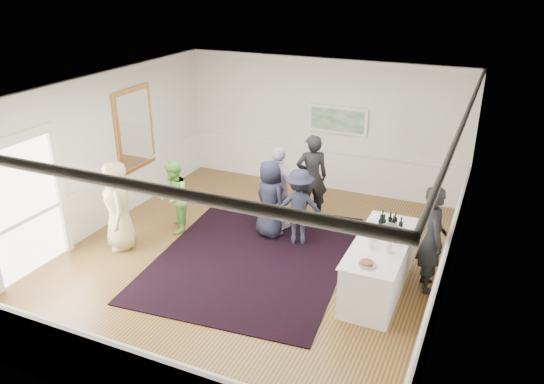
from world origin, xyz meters
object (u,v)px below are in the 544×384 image
at_px(bartender, 432,239).
at_px(guest_tan, 118,206).
at_px(ice_bucket, 390,233).
at_px(nut_bowl, 367,264).
at_px(guest_dark_b, 312,177).
at_px(guest_green, 174,197).
at_px(guest_navy, 270,199).
at_px(guest_lilac, 279,189).
at_px(serving_table, 379,266).
at_px(guest_dark_a, 299,207).

distance_m(bartender, guest_tan, 5.82).
xyz_separation_m(ice_bucket, nut_bowl, (-0.13, -0.99, -0.08)).
height_order(guest_dark_b, ice_bucket, guest_dark_b).
bearing_deg(guest_green, guest_navy, 79.58).
bearing_deg(nut_bowl, ice_bucket, 82.57).
bearing_deg(ice_bucket, guest_lilac, 152.83).
xyz_separation_m(serving_table, guest_green, (-4.40, 0.46, 0.30)).
relative_size(guest_tan, guest_dark_a, 1.14).
bearing_deg(guest_dark_a, guest_green, -6.05).
distance_m(guest_green, guest_dark_b, 2.95).
distance_m(guest_tan, nut_bowl, 4.96).
xyz_separation_m(guest_dark_a, guest_dark_b, (-0.18, 1.21, 0.16)).
xyz_separation_m(guest_tan, nut_bowl, (4.95, -0.30, 0.07)).
bearing_deg(bartender, guest_lilac, 51.33).
distance_m(serving_table, guest_lilac, 2.91).
height_order(guest_navy, ice_bucket, guest_navy).
relative_size(bartender, nut_bowl, 7.13).
distance_m(guest_tan, guest_green, 1.18).
bearing_deg(serving_table, bartender, 28.53).
height_order(guest_tan, nut_bowl, guest_tan).
relative_size(guest_green, ice_bucket, 5.89).
bearing_deg(guest_green, guest_dark_b, 98.10).
distance_m(bartender, guest_navy, 3.34).
height_order(guest_dark_a, guest_navy, guest_navy).
relative_size(serving_table, guest_lilac, 1.27).
bearing_deg(guest_dark_a, ice_bucket, 137.36).
bearing_deg(bartender, nut_bowl, 127.42).
bearing_deg(guest_tan, guest_navy, 79.20).
xyz_separation_m(guest_lilac, nut_bowl, (2.45, -2.31, 0.07)).
bearing_deg(nut_bowl, guest_green, 163.21).
bearing_deg(guest_dark_b, guest_dark_a, 67.09).
relative_size(guest_lilac, guest_navy, 1.11).
xyz_separation_m(guest_green, guest_dark_a, (2.53, 0.56, 0.02)).
distance_m(serving_table, bartender, 0.98).
xyz_separation_m(bartender, nut_bowl, (-0.79, -1.27, 0.02)).
bearing_deg(guest_dark_b, guest_lilac, 29.31).
relative_size(guest_green, guest_dark_a, 0.98).
bearing_deg(ice_bucket, guest_dark_a, 155.78).
xyz_separation_m(guest_dark_a, nut_bowl, (1.83, -1.87, 0.18)).
bearing_deg(serving_table, nut_bowl, -92.16).
relative_size(guest_dark_a, guest_dark_b, 0.83).
bearing_deg(guest_dark_a, serving_table, 132.98).
relative_size(serving_table, guest_dark_b, 1.21).
distance_m(guest_green, nut_bowl, 4.56).
bearing_deg(guest_green, guest_dark_a, 73.53).
xyz_separation_m(bartender, guest_lilac, (-3.23, 1.05, -0.05)).
xyz_separation_m(guest_green, nut_bowl, (4.36, -1.32, 0.20)).
bearing_deg(guest_navy, guest_dark_b, -87.71).
distance_m(guest_dark_a, nut_bowl, 2.63).
height_order(serving_table, guest_navy, guest_navy).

